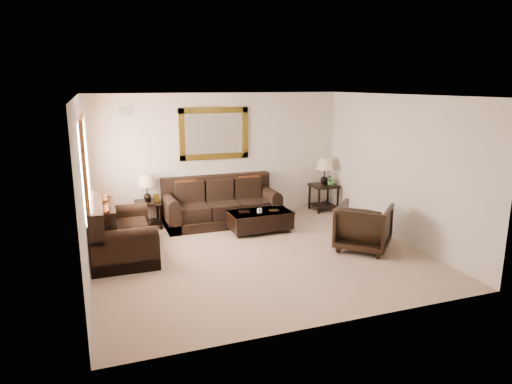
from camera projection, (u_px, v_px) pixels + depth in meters
name	position (u px, v px, depth m)	size (l,w,h in m)	color
room	(259.00, 178.00, 7.58)	(5.51, 5.01, 2.71)	gray
window	(86.00, 167.00, 7.47)	(0.07, 1.96, 1.66)	white
mirror	(214.00, 134.00, 9.69)	(1.50, 0.06, 1.10)	#49300E
air_vent	(126.00, 111.00, 9.00)	(0.25, 0.02, 0.18)	#999999
sofa	(221.00, 207.00, 9.64)	(2.37, 1.02, 0.97)	black
loveseat	(118.00, 236.00, 7.76)	(1.04, 1.76, 0.99)	black
end_table_left	(147.00, 193.00, 9.22)	(0.51, 0.51, 1.12)	black
end_table_right	(324.00, 176.00, 10.48)	(0.56, 0.56, 1.24)	black
coffee_table	(260.00, 219.00, 9.07)	(1.24, 0.68, 0.52)	black
armchair	(364.00, 225.00, 8.06)	(0.88, 0.83, 0.91)	black
potted_plant	(331.00, 180.00, 10.45)	(0.25, 0.28, 0.22)	#2A6021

